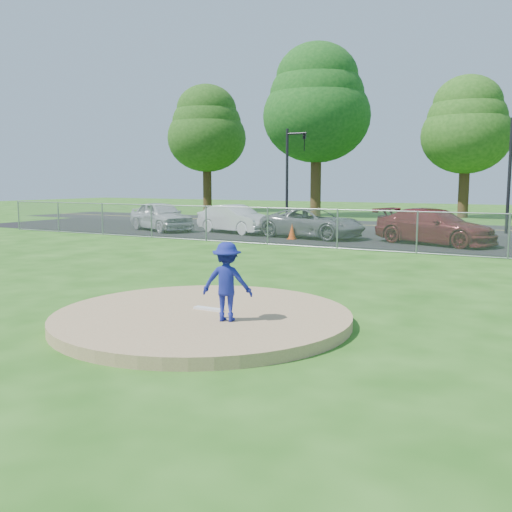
{
  "coord_description": "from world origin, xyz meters",
  "views": [
    {
      "loc": [
        5.76,
        -8.4,
        2.56
      ],
      "look_at": [
        0.0,
        2.0,
        1.0
      ],
      "focal_mm": 40.0,
      "sensor_mm": 36.0,
      "label": 1
    }
  ],
  "objects_px": {
    "tree_left": "(317,103)",
    "parked_car_darkred": "(435,226)",
    "pitcher": "(227,282)",
    "parked_car_white": "(235,219)",
    "traffic_cone": "(292,232)",
    "parked_car_silver": "(161,216)",
    "traffic_signal_left": "(291,168)",
    "tree_far_left": "(207,128)",
    "tree_center": "(467,125)",
    "parked_car_gray": "(313,223)"
  },
  "relations": [
    {
      "from": "tree_left",
      "to": "parked_car_darkred",
      "type": "distance_m",
      "value": 20.99
    },
    {
      "from": "pitcher",
      "to": "parked_car_white",
      "type": "height_order",
      "value": "pitcher"
    },
    {
      "from": "traffic_cone",
      "to": "parked_car_silver",
      "type": "bearing_deg",
      "value": 174.18
    },
    {
      "from": "traffic_signal_left",
      "to": "parked_car_darkred",
      "type": "bearing_deg",
      "value": -34.18
    },
    {
      "from": "traffic_signal_left",
      "to": "tree_far_left",
      "type": "bearing_deg",
      "value": 140.27
    },
    {
      "from": "traffic_signal_left",
      "to": "parked_car_darkred",
      "type": "height_order",
      "value": "traffic_signal_left"
    },
    {
      "from": "tree_far_left",
      "to": "pitcher",
      "type": "distance_m",
      "value": 40.8
    },
    {
      "from": "tree_center",
      "to": "parked_car_silver",
      "type": "height_order",
      "value": "tree_center"
    },
    {
      "from": "traffic_signal_left",
      "to": "parked_car_darkred",
      "type": "xyz_separation_m",
      "value": [
        9.67,
        -6.57,
        -2.63
      ]
    },
    {
      "from": "tree_left",
      "to": "parked_car_gray",
      "type": "distance_m",
      "value": 18.46
    },
    {
      "from": "tree_center",
      "to": "traffic_signal_left",
      "type": "xyz_separation_m",
      "value": [
        -7.76,
        -12.0,
        -3.11
      ]
    },
    {
      "from": "traffic_signal_left",
      "to": "traffic_cone",
      "type": "bearing_deg",
      "value": -63.92
    },
    {
      "from": "parked_car_silver",
      "to": "parked_car_white",
      "type": "relative_size",
      "value": 1.06
    },
    {
      "from": "traffic_signal_left",
      "to": "parked_car_silver",
      "type": "distance_m",
      "value": 8.41
    },
    {
      "from": "traffic_cone",
      "to": "parked_car_darkred",
      "type": "bearing_deg",
      "value": 9.87
    },
    {
      "from": "traffic_cone",
      "to": "parked_car_white",
      "type": "relative_size",
      "value": 0.16
    },
    {
      "from": "tree_center",
      "to": "parked_car_white",
      "type": "distance_m",
      "value": 20.6
    },
    {
      "from": "traffic_cone",
      "to": "parked_car_darkred",
      "type": "height_order",
      "value": "parked_car_darkred"
    },
    {
      "from": "parked_car_silver",
      "to": "parked_car_gray",
      "type": "relative_size",
      "value": 0.92
    },
    {
      "from": "tree_center",
      "to": "traffic_cone",
      "type": "bearing_deg",
      "value": -101.65
    },
    {
      "from": "tree_far_left",
      "to": "traffic_cone",
      "type": "relative_size",
      "value": 15.61
    },
    {
      "from": "pitcher",
      "to": "parked_car_gray",
      "type": "bearing_deg",
      "value": -88.41
    },
    {
      "from": "tree_left",
      "to": "traffic_cone",
      "type": "distance_m",
      "value": 19.32
    },
    {
      "from": "parked_car_gray",
      "to": "traffic_cone",
      "type": "bearing_deg",
      "value": 161.86
    },
    {
      "from": "traffic_cone",
      "to": "parked_car_silver",
      "type": "height_order",
      "value": "parked_car_silver"
    },
    {
      "from": "tree_left",
      "to": "traffic_cone",
      "type": "xyz_separation_m",
      "value": [
        5.96,
        -16.6,
        -7.89
      ]
    },
    {
      "from": "tree_far_left",
      "to": "pitcher",
      "type": "xyz_separation_m",
      "value": [
        22.72,
        -33.32,
        -6.19
      ]
    },
    {
      "from": "parked_car_white",
      "to": "parked_car_darkred",
      "type": "relative_size",
      "value": 0.84
    },
    {
      "from": "traffic_signal_left",
      "to": "parked_car_silver",
      "type": "xyz_separation_m",
      "value": [
        -4.22,
        -6.79,
        -2.59
      ]
    },
    {
      "from": "tree_far_left",
      "to": "parked_car_white",
      "type": "height_order",
      "value": "tree_far_left"
    },
    {
      "from": "traffic_signal_left",
      "to": "traffic_cone",
      "type": "relative_size",
      "value": 8.14
    },
    {
      "from": "parked_car_white",
      "to": "traffic_signal_left",
      "type": "bearing_deg",
      "value": 14.63
    },
    {
      "from": "parked_car_silver",
      "to": "parked_car_white",
      "type": "xyz_separation_m",
      "value": [
        4.13,
        0.64,
        -0.07
      ]
    },
    {
      "from": "traffic_signal_left",
      "to": "parked_car_silver",
      "type": "relative_size",
      "value": 1.26
    },
    {
      "from": "parked_car_darkred",
      "to": "tree_center",
      "type": "bearing_deg",
      "value": 23.36
    },
    {
      "from": "tree_center",
      "to": "traffic_signal_left",
      "type": "bearing_deg",
      "value": -122.9
    },
    {
      "from": "tree_center",
      "to": "parked_car_darkred",
      "type": "xyz_separation_m",
      "value": [
        1.91,
        -18.57,
        -5.73
      ]
    },
    {
      "from": "parked_car_silver",
      "to": "parked_car_darkred",
      "type": "xyz_separation_m",
      "value": [
        13.9,
        0.22,
        -0.03
      ]
    },
    {
      "from": "parked_car_white",
      "to": "parked_car_darkred",
      "type": "height_order",
      "value": "parked_car_darkred"
    },
    {
      "from": "pitcher",
      "to": "traffic_cone",
      "type": "relative_size",
      "value": 1.96
    },
    {
      "from": "tree_center",
      "to": "pitcher",
      "type": "distance_m",
      "value": 34.81
    },
    {
      "from": "tree_left",
      "to": "traffic_signal_left",
      "type": "relative_size",
      "value": 2.24
    },
    {
      "from": "parked_car_silver",
      "to": "pitcher",
      "type": "bearing_deg",
      "value": -114.42
    },
    {
      "from": "tree_left",
      "to": "parked_car_white",
      "type": "xyz_separation_m",
      "value": [
        2.14,
        -15.15,
        -7.54
      ]
    },
    {
      "from": "tree_far_left",
      "to": "tree_center",
      "type": "xyz_separation_m",
      "value": [
        21.0,
        1.0,
        -0.59
      ]
    },
    {
      "from": "tree_far_left",
      "to": "parked_car_white",
      "type": "bearing_deg",
      "value": -52.54
    },
    {
      "from": "tree_center",
      "to": "parked_car_silver",
      "type": "bearing_deg",
      "value": -122.53
    },
    {
      "from": "parked_car_white",
      "to": "parked_car_gray",
      "type": "distance_m",
      "value": 4.38
    },
    {
      "from": "tree_far_left",
      "to": "parked_car_darkred",
      "type": "xyz_separation_m",
      "value": [
        22.91,
        -17.57,
        -6.32
      ]
    },
    {
      "from": "traffic_signal_left",
      "to": "parked_car_white",
      "type": "xyz_separation_m",
      "value": [
        -0.1,
        -6.15,
        -2.66
      ]
    }
  ]
}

